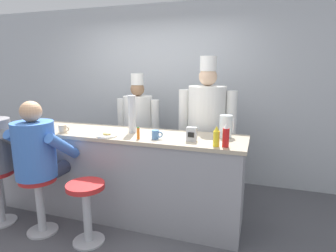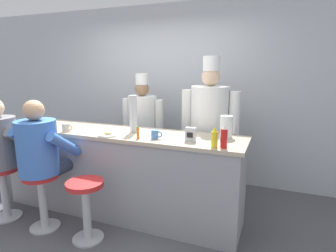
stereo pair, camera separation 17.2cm
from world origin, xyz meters
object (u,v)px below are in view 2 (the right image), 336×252
at_px(cup_stack_steel, 133,114).
at_px(cereal_bowl, 30,122).
at_px(hot_sauce_bottle_orange, 138,133).
at_px(napkin_dispenser_chrome, 191,134).
at_px(coffee_mug_tan, 66,127).
at_px(diner_seated_blue, 40,151).
at_px(cook_in_whites_near, 143,125).
at_px(coffee_mug_blue, 155,134).
at_px(ketchup_bottle_red, 224,137).
at_px(water_pitcher_clear, 226,127).
at_px(breakfast_plate, 108,134).
at_px(cook_in_whites_far, 209,125).
at_px(mustard_bottle_yellow, 214,138).
at_px(diner_seated_grey, 2,146).
at_px(empty_stool_round, 86,201).

bearing_deg(cup_stack_steel, cereal_bowl, -176.17).
height_order(hot_sauce_bottle_orange, napkin_dispenser_chrome, napkin_dispenser_chrome).
bearing_deg(coffee_mug_tan, diner_seated_blue, -95.49).
distance_m(hot_sauce_bottle_orange, cup_stack_steel, 0.35).
height_order(hot_sauce_bottle_orange, cup_stack_steel, cup_stack_steel).
bearing_deg(cook_in_whites_near, coffee_mug_blue, -56.92).
distance_m(ketchup_bottle_red, water_pitcher_clear, 0.40).
bearing_deg(hot_sauce_bottle_orange, water_pitcher_clear, 24.24).
xyz_separation_m(coffee_mug_tan, coffee_mug_blue, (1.11, 0.07, 0.00)).
height_order(breakfast_plate, cook_in_whites_far, cook_in_whites_far).
height_order(mustard_bottle_yellow, breakfast_plate, mustard_bottle_yellow).
relative_size(mustard_bottle_yellow, coffee_mug_tan, 1.47).
xyz_separation_m(napkin_dispenser_chrome, diner_seated_blue, (-1.52, -0.48, -0.22)).
relative_size(mustard_bottle_yellow, diner_seated_grey, 0.14).
xyz_separation_m(water_pitcher_clear, empty_stool_round, (-1.24, -0.80, -0.71)).
bearing_deg(diner_seated_blue, cook_in_whites_far, 39.41).
xyz_separation_m(breakfast_plate, coffee_mug_tan, (-0.57, -0.01, 0.03)).
bearing_deg(cup_stack_steel, water_pitcher_clear, 7.43).
bearing_deg(hot_sauce_bottle_orange, coffee_mug_tan, -179.48).
bearing_deg(coffee_mug_tan, cook_in_whites_far, 30.63).
distance_m(cup_stack_steel, cook_in_whites_near, 0.93).
height_order(mustard_bottle_yellow, diner_seated_blue, diner_seated_blue).
height_order(coffee_mug_tan, coffee_mug_blue, coffee_mug_blue).
xyz_separation_m(mustard_bottle_yellow, empty_stool_round, (-1.20, -0.39, -0.68)).
height_order(ketchup_bottle_red, water_pitcher_clear, water_pitcher_clear).
relative_size(hot_sauce_bottle_orange, napkin_dispenser_chrome, 0.88).
distance_m(mustard_bottle_yellow, cup_stack_steel, 1.04).
xyz_separation_m(empty_stool_round, cook_in_whites_far, (0.94, 1.29, 0.61)).
relative_size(hot_sauce_bottle_orange, water_pitcher_clear, 0.54).
distance_m(ketchup_bottle_red, empty_stool_round, 1.52).
distance_m(hot_sauce_bottle_orange, cook_in_whites_far, 1.04).
bearing_deg(mustard_bottle_yellow, cook_in_whites_far, 106.16).
relative_size(coffee_mug_blue, cook_in_whites_near, 0.07).
bearing_deg(hot_sauce_bottle_orange, cook_in_whites_far, 57.62).
height_order(water_pitcher_clear, diner_seated_blue, diner_seated_blue).
relative_size(water_pitcher_clear, diner_seated_grey, 0.17).
height_order(ketchup_bottle_red, coffee_mug_blue, ketchup_bottle_red).
xyz_separation_m(hot_sauce_bottle_orange, coffee_mug_tan, (-0.94, -0.01, -0.01)).
relative_size(cereal_bowl, napkin_dispenser_chrome, 1.15).
bearing_deg(diner_seated_grey, cook_in_whites_near, 53.71).
height_order(cereal_bowl, napkin_dispenser_chrome, napkin_dispenser_chrome).
bearing_deg(mustard_bottle_yellow, cereal_bowl, 176.05).
relative_size(breakfast_plate, cup_stack_steel, 0.52).
bearing_deg(hot_sauce_bottle_orange, napkin_dispenser_chrome, 9.89).
bearing_deg(coffee_mug_blue, water_pitcher_clear, 25.55).
height_order(cereal_bowl, coffee_mug_tan, coffee_mug_tan).
distance_m(ketchup_bottle_red, cook_in_whites_far, 0.95).
distance_m(mustard_bottle_yellow, coffee_mug_tan, 1.75).
bearing_deg(coffee_mug_blue, cereal_bowl, 177.22).
relative_size(ketchup_bottle_red, coffee_mug_tan, 1.70).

